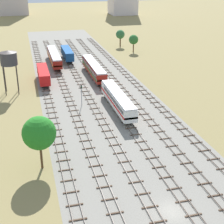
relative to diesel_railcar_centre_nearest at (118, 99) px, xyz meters
The scene contains 18 objects.
ground_plane 20.81m from the diesel_railcar_centre_nearest, 96.86° to the left, with size 480.00×480.00×0.00m, color olive.
ballast_bed 20.81m from the diesel_railcar_centre_nearest, 96.86° to the left, with size 28.67×176.00×0.01m, color gray.
track_far_left 26.22m from the diesel_railcar_centre_nearest, 124.54° to the left, with size 2.40×126.00×0.29m.
track_left 23.78m from the diesel_railcar_centre_nearest, 114.65° to the left, with size 2.40×126.00×0.29m.
track_centre_left 22.20m from the diesel_railcar_centre_nearest, 102.92° to the left, with size 2.40×126.00×0.29m.
track_centre 21.64m from the diesel_railcar_centre_nearest, 90.00° to the left, with size 2.40×126.00×0.29m.
track_centre_right 22.20m from the diesel_railcar_centre_nearest, 77.08° to the left, with size 2.40×126.00×0.29m.
track_right 23.78m from the diesel_railcar_centre_nearest, 65.35° to the left, with size 2.40×126.00×0.29m.
diesel_railcar_centre_nearest is the anchor object (origin of this frame).
freight_boxcar_far_left_near 28.69m from the diesel_railcar_centre_nearest, 121.05° to the left, with size 2.87×14.00×3.60m.
passenger_coach_centre_mid 26.33m from the diesel_railcar_centre_nearest, 90.00° to the left, with size 2.96×22.00×3.80m.
passenger_coach_left_midfar 44.65m from the diesel_railcar_centre_nearest, 102.77° to the left, with size 2.96×22.00×3.80m.
freight_boxcar_centre_left_far 48.04m from the diesel_railcar_centre_nearest, 95.89° to the left, with size 2.87×14.00×3.60m.
water_tower 30.10m from the diesel_railcar_centre_nearest, 142.51° to the left, with size 4.38×4.38×11.10m.
signal_post_nearest 8.97m from the diesel_railcar_centre_nearest, 145.80° to the left, with size 0.28×0.47×5.08m.
lineside_tree_0 67.17m from the diesel_railcar_centre_nearest, 73.54° to the left, with size 3.54×3.54×6.71m.
lineside_tree_2 27.61m from the diesel_railcar_centre_nearest, 132.21° to the right, with size 5.35×5.35×8.99m.
lineside_tree_3 57.57m from the diesel_railcar_centre_nearest, 68.44° to the left, with size 3.56×3.56×6.57m.
Camera 1 is at (-16.87, -33.04, 30.02)m, focal length 54.27 mm.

